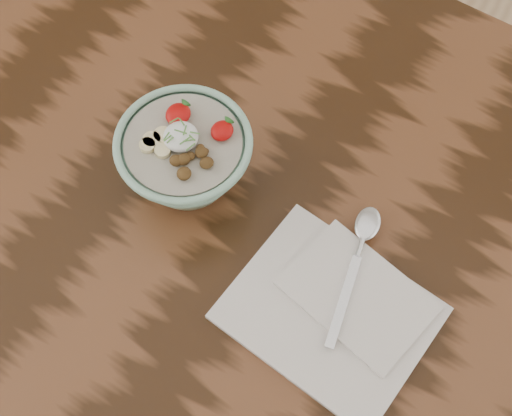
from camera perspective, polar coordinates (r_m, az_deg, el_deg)
The scene contains 4 objects.
table at distance 106.69cm, azimuth -8.04°, elevation 3.10°, with size 160.00×90.00×75.00cm.
breakfast_bowl at distance 89.67cm, azimuth -5.66°, elevation 4.07°, with size 17.00×17.00×11.29cm.
napkin at distance 86.93cm, azimuth 6.38°, elevation -8.06°, with size 24.51×20.97×1.43cm.
spoon at distance 89.16cm, azimuth 8.47°, elevation -2.72°, with size 6.65×19.16×1.00cm.
Camera 1 is at (40.84, -35.50, 157.65)cm, focal length 50.00 mm.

